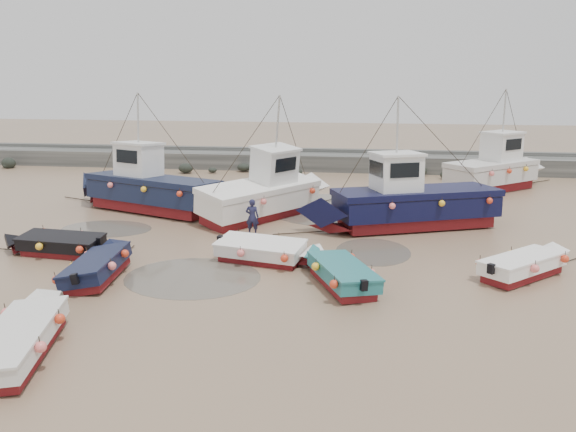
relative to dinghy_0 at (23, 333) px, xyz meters
name	(u,v)px	position (x,y,z in m)	size (l,w,h in m)	color
ground	(267,270)	(5.52, 7.14, -0.54)	(120.00, 120.00, 0.00)	#8D7155
seawall	(314,162)	(5.57, 29.13, 0.09)	(60.00, 4.92, 1.50)	slate
puddle_a	(193,277)	(2.93, 5.99, -0.53)	(5.08, 5.08, 0.01)	#595247
puddle_b	(373,251)	(9.62, 9.87, -0.53)	(3.15, 3.15, 0.01)	#595247
puddle_c	(106,229)	(-3.06, 11.76, -0.53)	(4.41, 4.41, 0.01)	#595247
puddle_d	(330,209)	(7.40, 17.09, -0.53)	(6.82, 6.82, 0.01)	#595247
dinghy_0	(23,333)	(0.00, 0.00, 0.00)	(2.62, 6.52, 1.43)	maroon
dinghy_1	(102,262)	(-0.40, 5.71, 0.01)	(2.18, 5.78, 1.43)	maroon
dinghy_2	(338,269)	(8.28, 6.06, 0.02)	(3.07, 5.38, 1.43)	maroon
dinghy_3	(529,262)	(15.27, 7.70, 0.01)	(4.83, 4.34, 1.43)	maroon
dinghy_4	(54,241)	(-3.52, 7.87, 0.01)	(5.77, 2.12, 1.43)	maroon
dinghy_5	(269,249)	(5.49, 8.01, 0.01)	(5.70, 2.66, 1.43)	maroon
cabin_boat_0	(143,186)	(-2.61, 15.58, 0.79)	(10.28, 5.41, 6.22)	maroon
cabin_boat_1	(267,191)	(4.24, 15.06, 0.81)	(6.92, 8.40, 6.22)	maroon
cabin_boat_2	(404,201)	(11.10, 13.76, 0.77)	(10.79, 5.63, 6.22)	maroon
cabin_boat_3	(498,168)	(17.65, 23.51, 0.84)	(7.94, 6.60, 6.22)	maroon
person	(253,235)	(4.11, 11.66, -0.54)	(0.62, 0.41, 1.70)	#1D1E3C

